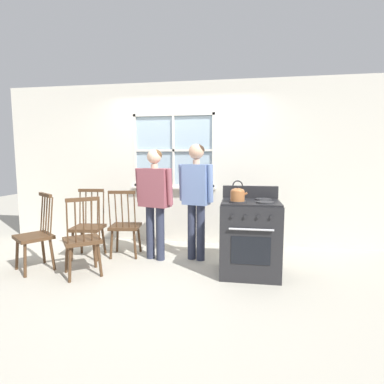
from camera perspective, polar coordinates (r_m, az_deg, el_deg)
name	(u,v)px	position (r m, az deg, el deg)	size (l,w,h in m)	color
ground_plane	(166,271)	(3.99, -4.93, -14.82)	(16.00, 16.00, 0.00)	#B2AD9E
wall_back	(186,165)	(5.09, -1.08, 5.16)	(6.40, 0.16, 2.70)	silver
chair_by_window	(88,227)	(4.65, -19.12, -6.34)	(0.46, 0.44, 0.99)	#4C331E
chair_near_wall	(35,236)	(4.40, -27.66, -7.45)	(0.58, 0.57, 0.99)	#4C331E
chair_center_cluster	(82,240)	(3.96, -20.15, -8.62)	(0.58, 0.57, 0.99)	#4C331E
chair_near_stove	(125,226)	(4.55, -12.63, -6.41)	(0.47, 0.46, 0.99)	#4C331E
person_elderly_left	(155,193)	(4.25, -7.12, -0.25)	(0.60, 0.33, 1.57)	#2D3347
person_teen_center	(196,190)	(4.19, 0.82, 0.35)	(0.52, 0.30, 1.64)	#2D3347
stove	(250,237)	(3.84, 10.97, -8.36)	(0.72, 0.68, 1.08)	#232326
kettle	(238,194)	(3.60, 8.68, -0.36)	(0.21, 0.17, 0.25)	#A86638
potted_plant	(168,180)	(5.07, -4.54, 2.26)	(0.13, 0.12, 0.33)	#935B3D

